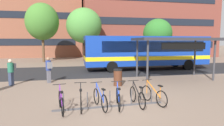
{
  "coord_description": "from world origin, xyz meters",
  "views": [
    {
      "loc": [
        -1.69,
        -8.0,
        2.73
      ],
      "look_at": [
        0.7,
        4.09,
        1.33
      ],
      "focal_mm": 30.64,
      "sensor_mm": 36.0,
      "label": 1
    }
  ],
  "objects_px": {
    "parked_bicycle_black_4": "(137,97)",
    "street_tree_2": "(158,33)",
    "parked_bicycle_black_1": "(81,100)",
    "street_tree_1": "(42,22)",
    "city_bus": "(146,51)",
    "parked_bicycle_orange_5": "(154,95)",
    "parked_bicycle_blue_2": "(100,99)",
    "trash_bin": "(118,77)",
    "street_tree_0": "(84,26)",
    "parked_bicycle_blue_3": "(118,98)",
    "parked_bicycle_purple_0": "(61,102)",
    "commuter_grey_pack_0": "(11,70)",
    "transit_shelter": "(175,41)",
    "commuter_grey_pack_2": "(49,68)"
  },
  "relations": [
    {
      "from": "parked_bicycle_black_4",
      "to": "street_tree_2",
      "type": "xyz_separation_m",
      "value": [
        7.75,
        15.14,
        3.36
      ]
    },
    {
      "from": "parked_bicycle_black_1",
      "to": "street_tree_1",
      "type": "height_order",
      "value": "street_tree_1"
    },
    {
      "from": "city_bus",
      "to": "parked_bicycle_black_1",
      "type": "height_order",
      "value": "city_bus"
    },
    {
      "from": "city_bus",
      "to": "parked_bicycle_orange_5",
      "type": "height_order",
      "value": "city_bus"
    },
    {
      "from": "parked_bicycle_blue_2",
      "to": "trash_bin",
      "type": "relative_size",
      "value": 1.65
    },
    {
      "from": "parked_bicycle_black_1",
      "to": "parked_bicycle_black_4",
      "type": "relative_size",
      "value": 1.0
    },
    {
      "from": "city_bus",
      "to": "street_tree_0",
      "type": "height_order",
      "value": "street_tree_0"
    },
    {
      "from": "street_tree_0",
      "to": "street_tree_1",
      "type": "distance_m",
      "value": 5.42
    },
    {
      "from": "parked_bicycle_blue_3",
      "to": "parked_bicycle_black_4",
      "type": "height_order",
      "value": "same"
    },
    {
      "from": "parked_bicycle_blue_2",
      "to": "parked_bicycle_orange_5",
      "type": "relative_size",
      "value": 1.02
    },
    {
      "from": "parked_bicycle_purple_0",
      "to": "parked_bicycle_blue_2",
      "type": "xyz_separation_m",
      "value": [
        1.54,
        0.09,
        0.0
      ]
    },
    {
      "from": "commuter_grey_pack_0",
      "to": "street_tree_1",
      "type": "distance_m",
      "value": 14.64
    },
    {
      "from": "parked_bicycle_blue_3",
      "to": "street_tree_0",
      "type": "relative_size",
      "value": 0.24
    },
    {
      "from": "parked_bicycle_purple_0",
      "to": "transit_shelter",
      "type": "height_order",
      "value": "transit_shelter"
    },
    {
      "from": "street_tree_0",
      "to": "trash_bin",
      "type": "bearing_deg",
      "value": -85.44
    },
    {
      "from": "city_bus",
      "to": "street_tree_1",
      "type": "relative_size",
      "value": 1.57
    },
    {
      "from": "parked_bicycle_black_1",
      "to": "parked_bicycle_blue_3",
      "type": "relative_size",
      "value": 1.01
    },
    {
      "from": "street_tree_1",
      "to": "city_bus",
      "type": "bearing_deg",
      "value": -39.99
    },
    {
      "from": "parked_bicycle_black_1",
      "to": "parked_bicycle_blue_3",
      "type": "distance_m",
      "value": 1.53
    },
    {
      "from": "parked_bicycle_purple_0",
      "to": "parked_bicycle_blue_3",
      "type": "distance_m",
      "value": 2.3
    },
    {
      "from": "parked_bicycle_blue_3",
      "to": "commuter_grey_pack_0",
      "type": "relative_size",
      "value": 1.04
    },
    {
      "from": "parked_bicycle_black_1",
      "to": "commuter_grey_pack_2",
      "type": "distance_m",
      "value": 5.72
    },
    {
      "from": "parked_bicycle_blue_2",
      "to": "parked_bicycle_purple_0",
      "type": "bearing_deg",
      "value": 81.8
    },
    {
      "from": "parked_bicycle_purple_0",
      "to": "parked_bicycle_blue_3",
      "type": "xyz_separation_m",
      "value": [
        2.29,
        0.07,
        0.0
      ]
    },
    {
      "from": "trash_bin",
      "to": "street_tree_2",
      "type": "bearing_deg",
      "value": 55.82
    },
    {
      "from": "parked_bicycle_blue_2",
      "to": "street_tree_2",
      "type": "bearing_deg",
      "value": -43.05
    },
    {
      "from": "parked_bicycle_blue_3",
      "to": "trash_bin",
      "type": "relative_size",
      "value": 1.66
    },
    {
      "from": "parked_bicycle_black_1",
      "to": "parked_bicycle_orange_5",
      "type": "relative_size",
      "value": 1.03
    },
    {
      "from": "parked_bicycle_black_4",
      "to": "street_tree_1",
      "type": "distance_m",
      "value": 20.75
    },
    {
      "from": "parked_bicycle_blue_3",
      "to": "street_tree_1",
      "type": "distance_m",
      "value": 20.55
    },
    {
      "from": "transit_shelter",
      "to": "parked_bicycle_blue_3",
      "type": "bearing_deg",
      "value": -134.52
    },
    {
      "from": "commuter_grey_pack_2",
      "to": "parked_bicycle_black_1",
      "type": "bearing_deg",
      "value": 173.7
    },
    {
      "from": "street_tree_1",
      "to": "street_tree_2",
      "type": "xyz_separation_m",
      "value": [
        14.36,
        -3.92,
        -1.53
      ]
    },
    {
      "from": "transit_shelter",
      "to": "street_tree_0",
      "type": "distance_m",
      "value": 15.16
    },
    {
      "from": "transit_shelter",
      "to": "trash_bin",
      "type": "bearing_deg",
      "value": -161.37
    },
    {
      "from": "city_bus",
      "to": "street_tree_2",
      "type": "relative_size",
      "value": 2.18
    },
    {
      "from": "parked_bicycle_orange_5",
      "to": "commuter_grey_pack_2",
      "type": "relative_size",
      "value": 0.98
    },
    {
      "from": "parked_bicycle_orange_5",
      "to": "trash_bin",
      "type": "relative_size",
      "value": 1.62
    },
    {
      "from": "parked_bicycle_blue_2",
      "to": "commuter_grey_pack_2",
      "type": "bearing_deg",
      "value": 14.69
    },
    {
      "from": "parked_bicycle_black_4",
      "to": "trash_bin",
      "type": "bearing_deg",
      "value": -3.5
    },
    {
      "from": "parked_bicycle_blue_3",
      "to": "parked_bicycle_black_4",
      "type": "distance_m",
      "value": 0.85
    },
    {
      "from": "trash_bin",
      "to": "street_tree_1",
      "type": "distance_m",
      "value": 17.35
    },
    {
      "from": "city_bus",
      "to": "street_tree_2",
      "type": "bearing_deg",
      "value": -124.53
    },
    {
      "from": "parked_bicycle_orange_5",
      "to": "trash_bin",
      "type": "xyz_separation_m",
      "value": [
        -0.77,
        3.67,
        0.13
      ]
    },
    {
      "from": "commuter_grey_pack_2",
      "to": "street_tree_1",
      "type": "relative_size",
      "value": 0.22
    },
    {
      "from": "parked_bicycle_black_4",
      "to": "commuter_grey_pack_0",
      "type": "xyz_separation_m",
      "value": [
        -6.44,
        5.06,
        0.56
      ]
    },
    {
      "from": "parked_bicycle_purple_0",
      "to": "parked_bicycle_orange_5",
      "type": "height_order",
      "value": "same"
    },
    {
      "from": "city_bus",
      "to": "parked_bicycle_blue_2",
      "type": "distance_m",
      "value": 11.65
    },
    {
      "from": "city_bus",
      "to": "commuter_grey_pack_2",
      "type": "bearing_deg",
      "value": 27.17
    },
    {
      "from": "commuter_grey_pack_0",
      "to": "street_tree_0",
      "type": "distance_m",
      "value": 15.4
    }
  ]
}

